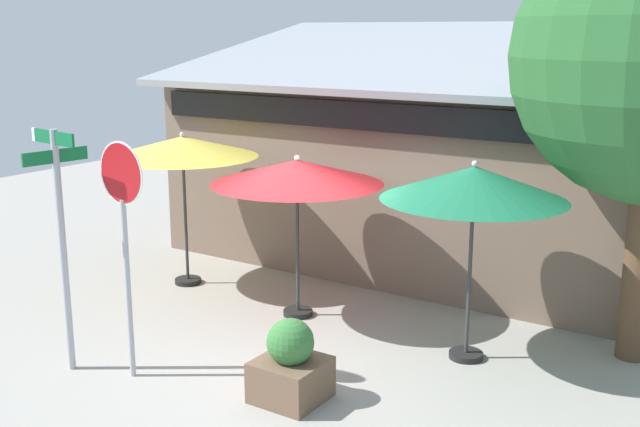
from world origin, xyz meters
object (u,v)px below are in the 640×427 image
(patio_umbrella_crimson_center, at_px, (297,173))
(street_sign_post, at_px, (61,227))
(sidewalk_planter, at_px, (291,366))
(patio_umbrella_forest_green_right, at_px, (474,184))
(stop_sign, at_px, (124,216))
(patio_umbrella_mustard_left, at_px, (183,148))

(patio_umbrella_crimson_center, bearing_deg, street_sign_post, -112.80)
(sidewalk_planter, bearing_deg, patio_umbrella_forest_green_right, 60.79)
(patio_umbrella_forest_green_right, relative_size, sidewalk_planter, 2.66)
(patio_umbrella_crimson_center, distance_m, patio_umbrella_forest_green_right, 2.72)
(patio_umbrella_forest_green_right, bearing_deg, stop_sign, -139.26)
(stop_sign, height_order, patio_umbrella_forest_green_right, stop_sign)
(patio_umbrella_forest_green_right, xyz_separation_m, sidewalk_planter, (-1.23, -2.19, -1.89))
(stop_sign, distance_m, patio_umbrella_forest_green_right, 4.25)
(street_sign_post, relative_size, patio_umbrella_crimson_center, 1.21)
(patio_umbrella_forest_green_right, bearing_deg, patio_umbrella_mustard_left, 177.20)
(street_sign_post, height_order, patio_umbrella_forest_green_right, street_sign_post)
(street_sign_post, bearing_deg, patio_umbrella_forest_green_right, 37.17)
(street_sign_post, height_order, sidewalk_planter, street_sign_post)
(street_sign_post, xyz_separation_m, patio_umbrella_mustard_left, (-1.10, 3.29, 0.46))
(stop_sign, height_order, sidewalk_planter, stop_sign)
(stop_sign, height_order, patio_umbrella_crimson_center, stop_sign)
(street_sign_post, xyz_separation_m, sidewalk_planter, (2.79, 0.85, -1.43))
(sidewalk_planter, bearing_deg, patio_umbrella_mustard_left, 147.88)
(patio_umbrella_mustard_left, bearing_deg, stop_sign, -57.71)
(street_sign_post, distance_m, stop_sign, 0.87)
(street_sign_post, bearing_deg, stop_sign, 19.04)
(street_sign_post, relative_size, stop_sign, 1.04)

